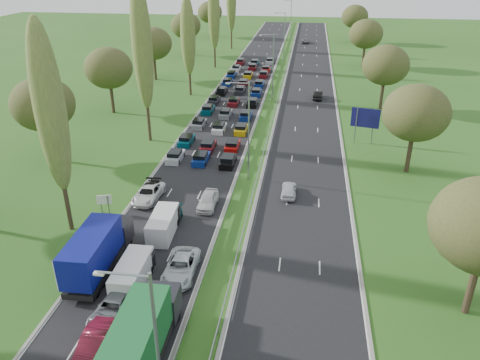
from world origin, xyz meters
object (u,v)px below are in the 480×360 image
at_px(near_car_2, 149,193).
at_px(near_car_3, 148,193).
at_px(blue_lorry, 98,249).
at_px(info_sign, 104,202).
at_px(white_van_front, 133,272).
at_px(white_van_rear, 164,223).
at_px(direction_sign, 365,120).

height_order(near_car_2, near_car_3, near_car_2).
xyz_separation_m(blue_lorry, info_sign, (-3.54, 9.53, -0.74)).
relative_size(white_van_front, white_van_rear, 1.01).
bearing_deg(white_van_front, direction_sign, 57.74).
height_order(near_car_2, white_van_front, white_van_front).
xyz_separation_m(near_car_3, white_van_front, (3.58, -14.64, 0.37)).
relative_size(near_car_2, blue_lorry, 0.56).
distance_m(white_van_front, info_sign, 13.02).
xyz_separation_m(near_car_2, near_car_3, (-0.08, 0.20, -0.01)).
relative_size(near_car_3, white_van_rear, 0.94).
distance_m(info_sign, direction_sign, 38.08).
height_order(near_car_3, direction_sign, direction_sign).
xyz_separation_m(info_sign, direction_sign, (28.80, 24.81, 2.20)).
distance_m(blue_lorry, direction_sign, 42.65).
bearing_deg(near_car_2, blue_lorry, -87.65).
bearing_deg(near_car_2, white_van_rear, -57.59).
distance_m(white_van_rear, info_sign, 7.89).
distance_m(near_car_2, direction_sign, 33.11).
distance_m(near_car_2, info_sign, 5.07).
distance_m(near_car_3, info_sign, 5.16).
xyz_separation_m(white_van_rear, direction_sign, (21.49, 27.76, 2.45)).
distance_m(near_car_3, direction_sign, 33.04).
bearing_deg(direction_sign, info_sign, -139.25).
bearing_deg(direction_sign, white_van_front, -121.27).
height_order(info_sign, direction_sign, direction_sign).
height_order(near_car_2, white_van_rear, white_van_rear).
relative_size(blue_lorry, white_van_rear, 1.79).
height_order(white_van_front, white_van_rear, white_van_front).
bearing_deg(info_sign, near_car_2, 44.46).
bearing_deg(info_sign, near_car_3, 46.65).
xyz_separation_m(near_car_2, info_sign, (-3.60, -3.53, 0.60)).
bearing_deg(white_van_front, blue_lorry, 157.80).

